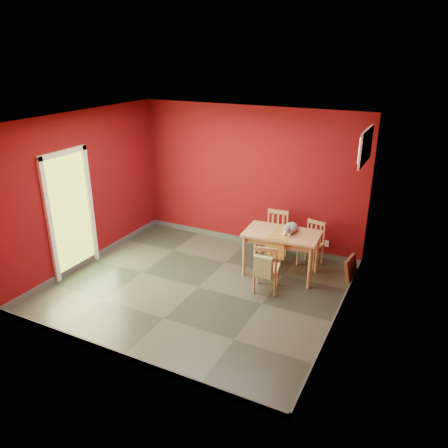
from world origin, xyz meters
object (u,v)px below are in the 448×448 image
at_px(dining_table, 282,238).
at_px(chair_near, 266,267).
at_px(chair_far_left, 275,235).
at_px(picture_frame, 351,270).
at_px(tote_bag, 263,267).
at_px(cat, 291,226).
at_px(chair_far_right, 312,243).

bearing_deg(dining_table, chair_near, -91.35).
bearing_deg(chair_far_left, picture_frame, -11.83).
bearing_deg(dining_table, tote_bag, -89.26).
height_order(dining_table, cat, cat).
bearing_deg(tote_bag, chair_far_right, 76.53).
bearing_deg(tote_bag, chair_near, 97.37).
xyz_separation_m(dining_table, chair_far_right, (0.36, 0.61, -0.27)).
relative_size(chair_far_left, picture_frame, 1.99).
xyz_separation_m(chair_far_left, chair_near, (0.30, -1.22, -0.04)).
bearing_deg(picture_frame, cat, -169.28).
bearing_deg(chair_near, chair_far_right, 73.36).
relative_size(chair_near, cat, 1.84).
relative_size(dining_table, chair_far_right, 1.61).
xyz_separation_m(dining_table, cat, (0.12, 0.07, 0.21)).
bearing_deg(picture_frame, chair_far_right, 155.84).
xyz_separation_m(chair_far_left, cat, (0.44, -0.50, 0.43)).
distance_m(tote_bag, cat, 0.99).
relative_size(dining_table, picture_frame, 2.86).
height_order(chair_far_left, picture_frame, chair_far_left).
height_order(chair_far_right, cat, cat).
height_order(chair_far_right, chair_near, chair_near).
bearing_deg(chair_near, dining_table, 88.65).
relative_size(dining_table, chair_far_left, 1.44).
bearing_deg(chair_far_right, cat, -114.11).
bearing_deg(dining_table, chair_far_right, 59.45).
bearing_deg(cat, dining_table, -167.46).
bearing_deg(chair_far_right, chair_near, -106.64).
xyz_separation_m(chair_far_right, chair_near, (-0.38, -1.26, 0.01)).
xyz_separation_m(cat, picture_frame, (1.02, 0.19, -0.67)).
distance_m(chair_far_right, chair_near, 1.32).
relative_size(tote_bag, cat, 0.92).
bearing_deg(tote_bag, cat, 83.34).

